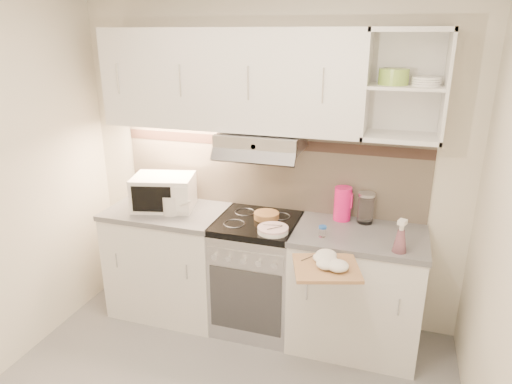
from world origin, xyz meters
The scene contains 16 objects.
room_shell centered at (0.00, 0.37, 1.63)m, with size 3.04×2.84×2.52m.
base_cabinet_left centered at (-0.75, 1.10, 0.43)m, with size 0.90×0.60×0.86m, color white.
worktop_left centered at (-0.75, 1.10, 0.88)m, with size 0.92×0.62×0.04m, color slate.
base_cabinet_right centered at (0.75, 1.10, 0.43)m, with size 0.90×0.60×0.86m, color white.
worktop_right centered at (0.75, 1.10, 0.88)m, with size 0.92×0.62×0.04m, color slate.
electric_range centered at (0.00, 1.10, 0.45)m, with size 0.60×0.60×0.90m.
microwave centered at (-0.78, 1.12, 1.03)m, with size 0.53×0.44×0.26m.
watering_can centered at (-0.66, 1.02, 0.98)m, with size 0.27×0.14×0.23m.
plate_stack centered at (0.17, 0.92, 0.92)m, with size 0.22×0.22×0.05m.
bread_loaf centered at (0.06, 1.15, 0.92)m, with size 0.19×0.19×0.05m, color #A45C3C.
pink_pitcher centered at (0.60, 1.30, 1.03)m, with size 0.14×0.13×0.25m.
glass_jar centered at (0.76, 1.29, 1.02)m, with size 0.12×0.12×0.23m.
spice_jar centered at (0.51, 0.95, 0.94)m, with size 0.05×0.05×0.08m.
spray_bottle centered at (1.01, 0.88, 0.99)m, with size 0.09×0.09×0.24m.
cutting_board centered at (0.60, 0.58, 0.87)m, with size 0.39×0.35×0.02m, color tan.
dish_towel centered at (0.61, 0.61, 0.92)m, with size 0.25×0.21×0.07m, color silver, non-canonical shape.
Camera 1 is at (0.94, -1.88, 2.21)m, focal length 32.00 mm.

